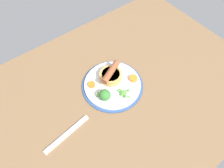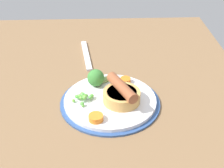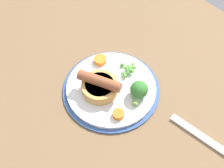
{
  "view_description": "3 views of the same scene",
  "coord_description": "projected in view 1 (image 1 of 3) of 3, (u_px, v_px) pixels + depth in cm",
  "views": [
    {
      "loc": [
        -26.77,
        -30.11,
        68.78
      ],
      "look_at": [
        -1.97,
        2.57,
        5.85
      ],
      "focal_mm": 32.0,
      "sensor_mm": 36.0,
      "label": 1
    },
    {
      "loc": [
        58.44,
        1.28,
        48.08
      ],
      "look_at": [
        -3.13,
        3.87,
        7.22
      ],
      "focal_mm": 50.0,
      "sensor_mm": 36.0,
      "label": 2
    },
    {
      "loc": [
        -31.99,
        31.86,
        67.38
      ],
      "look_at": [
        -1.57,
        3.46,
        6.28
      ],
      "focal_mm": 50.0,
      "sensor_mm": 36.0,
      "label": 3
    }
  ],
  "objects": [
    {
      "name": "dining_table",
      "position": [
        120.0,
        92.0,
        0.78
      ],
      "size": [
        110.0,
        80.0,
        3.0
      ],
      "primitive_type": "cube",
      "color": "brown",
      "rests_on": "ground"
    },
    {
      "name": "dinner_plate",
      "position": [
        112.0,
        85.0,
        0.78
      ],
      "size": [
        23.82,
        23.82,
        1.4
      ],
      "color": "#2D4C84",
      "rests_on": "dining_table"
    },
    {
      "name": "sausage_pudding",
      "position": [
        111.0,
        75.0,
        0.77
      ],
      "size": [
        10.56,
        8.69,
        5.18
      ],
      "rotation": [
        0.0,
        0.0,
        3.58
      ],
      "color": "tan",
      "rests_on": "dinner_plate"
    },
    {
      "name": "pea_pile",
      "position": [
        124.0,
        93.0,
        0.73
      ],
      "size": [
        4.46,
        5.09,
        1.85
      ],
      "color": "#5AB03B",
      "rests_on": "dinner_plate"
    },
    {
      "name": "broccoli_floret_near",
      "position": [
        104.0,
        95.0,
        0.72
      ],
      "size": [
        4.47,
        5.54,
        4.27
      ],
      "rotation": [
        0.0,
        0.0,
        5.22
      ],
      "color": "#387A33",
      "rests_on": "dinner_plate"
    },
    {
      "name": "carrot_slice_1",
      "position": [
        92.0,
        85.0,
        0.76
      ],
      "size": [
        3.79,
        3.79,
        1.23
      ],
      "primitive_type": "cylinder",
      "rotation": [
        0.0,
        0.0,
        0.76
      ],
      "color": "orange",
      "rests_on": "dinner_plate"
    },
    {
      "name": "carrot_slice_2",
      "position": [
        133.0,
        78.0,
        0.78
      ],
      "size": [
        4.53,
        4.53,
        1.28
      ],
      "primitive_type": "cylinder",
      "rotation": [
        0.0,
        0.0,
        3.95
      ],
      "color": "orange",
      "rests_on": "dinner_plate"
    },
    {
      "name": "fork",
      "position": [
        67.0,
        134.0,
        0.67
      ],
      "size": [
        18.06,
        3.88,
        0.6
      ],
      "primitive_type": "cube",
      "rotation": [
        0.0,
        0.0,
        0.13
      ],
      "color": "silver",
      "rests_on": "dining_table"
    }
  ]
}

